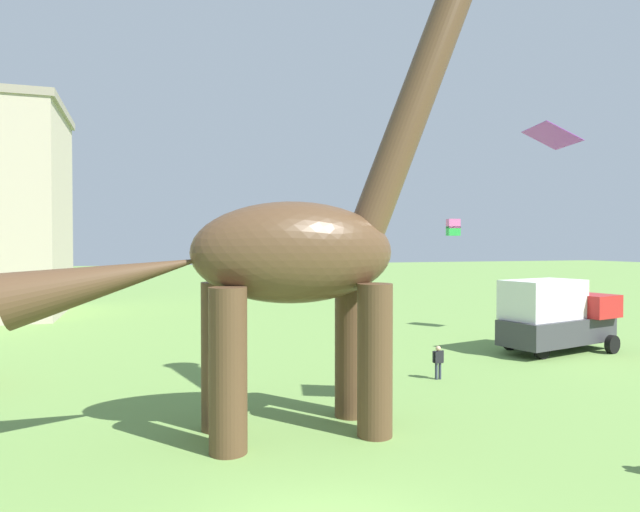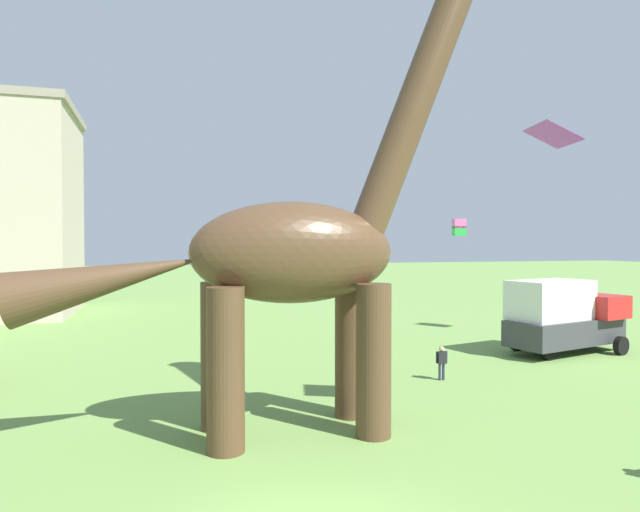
# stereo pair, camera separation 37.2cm
# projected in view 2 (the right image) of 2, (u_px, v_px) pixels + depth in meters

# --- Properties ---
(dinosaur_sculpture) EXTENTS (12.08, 2.56, 12.63)m
(dinosaur_sculpture) POSITION_uv_depth(u_px,v_px,m) (292.00, 252.00, 13.90)
(dinosaur_sculpture) COLOR #513823
(dinosaur_sculpture) RESTS_ON ground_plane
(parked_box_truck) EXTENTS (5.93, 3.34, 3.20)m
(parked_box_truck) POSITION_uv_depth(u_px,v_px,m) (563.00, 316.00, 24.14)
(parked_box_truck) COLOR #38383D
(parked_box_truck) RESTS_ON ground_plane
(person_photographer) EXTENTS (0.44, 0.20, 1.18)m
(person_photographer) POSITION_uv_depth(u_px,v_px,m) (442.00, 360.00, 19.37)
(person_photographer) COLOR #2D3347
(person_photographer) RESTS_ON ground_plane
(kite_far_left) EXTENTS (0.64, 0.64, 0.74)m
(kite_far_left) POSITION_uv_depth(u_px,v_px,m) (459.00, 227.00, 24.43)
(kite_far_left) COLOR pink
(kite_near_low) EXTENTS (1.25, 1.57, 0.47)m
(kite_near_low) POSITION_uv_depth(u_px,v_px,m) (553.00, 135.00, 13.81)
(kite_near_low) COLOR purple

